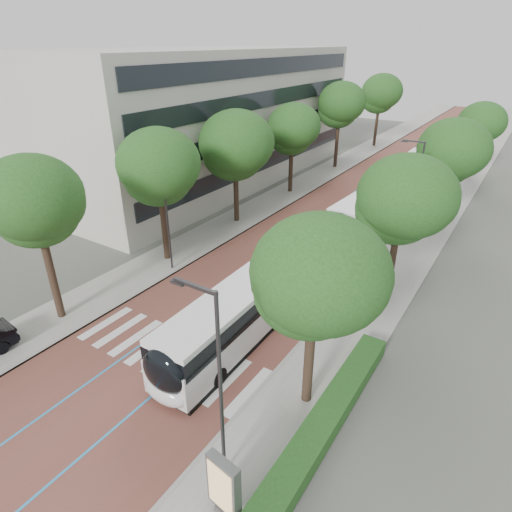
{
  "coord_description": "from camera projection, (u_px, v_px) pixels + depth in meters",
  "views": [
    {
      "loc": [
        13.65,
        -11.38,
        14.71
      ],
      "look_at": [
        0.39,
        9.06,
        2.4
      ],
      "focal_mm": 30.0,
      "sensor_mm": 36.0,
      "label": 1
    }
  ],
  "objects": [
    {
      "name": "hedge",
      "position": [
        315.0,
        436.0,
        17.13
      ],
      "size": [
        1.2,
        14.0,
        0.8
      ],
      "primitive_type": "cube",
      "color": "#173D15",
      "rests_on": "sidewalk_right"
    },
    {
      "name": "trees_right",
      "position": [
        430.0,
        174.0,
        31.3
      ],
      "size": [
        5.97,
        47.31,
        8.56
      ],
      "color": "black",
      "rests_on": "ground"
    },
    {
      "name": "lead_bus",
      "position": [
        265.0,
        292.0,
        24.83
      ],
      "size": [
        2.8,
        18.43,
        3.2
      ],
      "rotation": [
        0.0,
        0.0,
        0.01
      ],
      "color": "black",
      "rests_on": "ground"
    },
    {
      "name": "bus_queued_1",
      "position": [
        408.0,
        174.0,
        46.77
      ],
      "size": [
        2.74,
        12.44,
        3.2
      ],
      "rotation": [
        0.0,
        0.0,
        0.02
      ],
      "color": "silver",
      "rests_on": "ground"
    },
    {
      "name": "streetlight_near",
      "position": [
        216.0,
        375.0,
        14.15
      ],
      "size": [
        1.82,
        0.2,
        8.0
      ],
      "color": "#313134",
      "rests_on": "sidewalk_right"
    },
    {
      "name": "zebra_crossing",
      "position": [
        169.0,
        353.0,
        22.43
      ],
      "size": [
        10.55,
        3.6,
        0.01
      ],
      "color": "silver",
      "rests_on": "ground"
    },
    {
      "name": "bus_queued_0",
      "position": [
        368.0,
        211.0,
        36.69
      ],
      "size": [
        3.23,
        12.52,
        3.2
      ],
      "rotation": [
        0.0,
        0.0,
        -0.06
      ],
      "color": "silver",
      "rests_on": "ground"
    },
    {
      "name": "road",
      "position": [
        392.0,
        176.0,
        51.73
      ],
      "size": [
        11.0,
        140.0,
        0.02
      ],
      "primitive_type": "cube",
      "color": "brown",
      "rests_on": "ground"
    },
    {
      "name": "sidewalk_left",
      "position": [
        335.0,
        167.0,
        55.35
      ],
      "size": [
        4.0,
        140.0,
        0.12
      ],
      "primitive_type": "cube",
      "color": "gray",
      "rests_on": "ground"
    },
    {
      "name": "lane_line_left",
      "position": [
        379.0,
        174.0,
        52.5
      ],
      "size": [
        0.12,
        126.0,
        0.01
      ],
      "primitive_type": "cube",
      "color": "#288ACA",
      "rests_on": "road"
    },
    {
      "name": "sidewalk_right",
      "position": [
        458.0,
        186.0,
        48.07
      ],
      "size": [
        4.0,
        140.0,
        0.12
      ],
      "primitive_type": "cube",
      "color": "gray",
      "rests_on": "ground"
    },
    {
      "name": "office_building",
      "position": [
        201.0,
        116.0,
        49.05
      ],
      "size": [
        18.11,
        40.0,
        14.0
      ],
      "color": "#9E9C92",
      "rests_on": "ground"
    },
    {
      "name": "streetlight_far",
      "position": [
        415.0,
        184.0,
        32.87
      ],
      "size": [
        1.82,
        0.2,
        8.0
      ],
      "color": "#313134",
      "rests_on": "sidewalk_right"
    },
    {
      "name": "trees_left",
      "position": [
        284.0,
        129.0,
        41.98
      ],
      "size": [
        6.31,
        60.54,
        9.95
      ],
      "color": "black",
      "rests_on": "ground"
    },
    {
      "name": "lane_line_right",
      "position": [
        405.0,
        178.0,
        50.95
      ],
      "size": [
        0.12,
        126.0,
        0.01
      ],
      "primitive_type": "cube",
      "color": "#288ACA",
      "rests_on": "road"
    },
    {
      "name": "ad_panel",
      "position": [
        224.0,
        488.0,
        14.11
      ],
      "size": [
        1.32,
        0.57,
        2.67
      ],
      "rotation": [
        0.0,
        0.0,
        -0.14
      ],
      "color": "#59595B",
      "rests_on": "sidewalk_right"
    },
    {
      "name": "bus_queued_2",
      "position": [
        437.0,
        151.0,
        56.75
      ],
      "size": [
        2.56,
        12.4,
        3.2
      ],
      "rotation": [
        0.0,
        0.0,
        -0.0
      ],
      "color": "silver",
      "rests_on": "ground"
    },
    {
      "name": "lamp_post_left",
      "position": [
        167.0,
        216.0,
        28.88
      ],
      "size": [
        0.14,
        0.14,
        8.0
      ],
      "primitive_type": "cylinder",
      "color": "#313134",
      "rests_on": "sidewalk_left"
    },
    {
      "name": "kerb_left",
      "position": [
        349.0,
        169.0,
        54.43
      ],
      "size": [
        0.2,
        140.0,
        0.14
      ],
      "primitive_type": "cube",
      "color": "gray",
      "rests_on": "ground"
    },
    {
      "name": "ground",
      "position": [
        153.0,
        363.0,
        21.79
      ],
      "size": [
        160.0,
        160.0,
        0.0
      ],
      "primitive_type": "plane",
      "color": "#51544C",
      "rests_on": "ground"
    },
    {
      "name": "kerb_right",
      "position": [
        441.0,
        183.0,
        48.99
      ],
      "size": [
        0.2,
        140.0,
        0.14
      ],
      "primitive_type": "cube",
      "color": "gray",
      "rests_on": "ground"
    }
  ]
}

